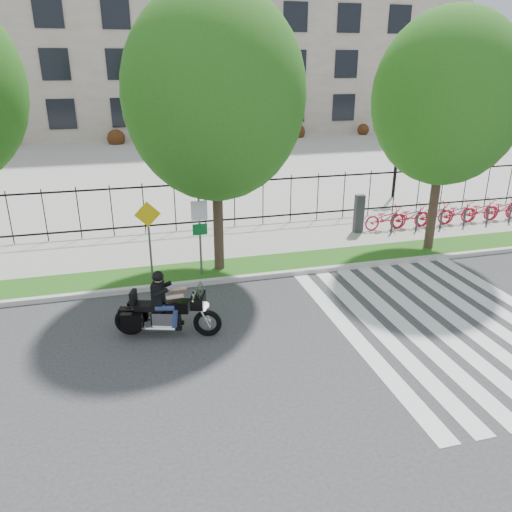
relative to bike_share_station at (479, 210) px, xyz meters
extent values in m
plane|color=#313134|center=(-11.28, -7.20, -0.63)|extent=(120.00, 120.00, 0.00)
cube|color=beige|center=(-11.28, -3.10, -0.55)|extent=(60.00, 0.20, 0.15)
cube|color=#195014|center=(-11.28, -2.25, -0.55)|extent=(60.00, 1.50, 0.15)
cube|color=#A6A49B|center=(-11.28, 0.25, -0.55)|extent=(60.00, 3.50, 0.15)
cube|color=#A6A49B|center=(-11.28, 17.80, -0.58)|extent=(80.00, 34.00, 0.10)
cube|color=gray|center=(-11.28, 37.80, 9.37)|extent=(60.00, 20.00, 20.00)
cylinder|color=black|center=(-1.28, 4.80, 1.37)|extent=(0.14, 0.14, 4.00)
cylinder|color=black|center=(-1.28, 4.80, 3.27)|extent=(0.06, 0.70, 0.70)
sphere|color=white|center=(-1.63, 4.80, 3.37)|extent=(0.36, 0.36, 0.36)
sphere|color=white|center=(-0.93, 4.80, 3.37)|extent=(0.36, 0.36, 0.36)
cylinder|color=#32221B|center=(-11.55, -2.25, 1.42)|extent=(0.32, 0.32, 3.80)
ellipsoid|color=#175112|center=(-11.55, -2.25, 4.92)|extent=(5.34, 5.34, 6.14)
cylinder|color=#32221B|center=(-3.80, -2.25, 1.37)|extent=(0.32, 0.32, 3.70)
ellipsoid|color=#175112|center=(-3.80, -2.25, 4.71)|extent=(4.94, 4.94, 5.68)
cube|color=#2D2D33|center=(-5.53, 0.00, 0.27)|extent=(0.35, 0.25, 1.50)
imported|color=red|center=(-4.33, 0.00, 0.00)|extent=(1.81, 0.63, 0.95)
cylinder|color=#2D2D33|center=(-4.33, -0.50, -0.13)|extent=(0.08, 0.08, 0.70)
imported|color=red|center=(-3.23, 0.00, 0.00)|extent=(1.81, 0.63, 0.95)
cylinder|color=#2D2D33|center=(-3.23, -0.50, -0.13)|extent=(0.08, 0.08, 0.70)
imported|color=red|center=(-2.13, 0.00, 0.00)|extent=(1.81, 0.63, 0.95)
cylinder|color=#2D2D33|center=(-2.13, -0.50, -0.13)|extent=(0.08, 0.08, 0.70)
imported|color=red|center=(-1.03, 0.00, 0.00)|extent=(1.81, 0.63, 0.95)
cylinder|color=#2D2D33|center=(-1.03, -0.50, -0.13)|extent=(0.08, 0.08, 0.70)
imported|color=red|center=(0.07, 0.00, 0.00)|extent=(1.81, 0.63, 0.95)
cylinder|color=#2D2D33|center=(0.07, -0.50, -0.13)|extent=(0.08, 0.08, 0.70)
imported|color=red|center=(1.17, 0.00, 0.00)|extent=(1.81, 0.63, 0.95)
cylinder|color=#2D2D33|center=(1.17, -0.50, -0.13)|extent=(0.08, 0.08, 0.70)
cylinder|color=#59595B|center=(-12.20, -2.60, 0.77)|extent=(0.07, 0.07, 2.50)
cube|color=white|center=(-12.20, -2.64, 1.62)|extent=(0.50, 0.03, 0.60)
cube|color=#0C6626|center=(-12.20, -2.64, 1.02)|extent=(0.45, 0.03, 0.35)
cylinder|color=#59595B|center=(-13.74, -2.60, 0.72)|extent=(0.07, 0.07, 2.40)
cube|color=yellow|center=(-13.74, -2.64, 1.62)|extent=(0.78, 0.03, 0.78)
torus|color=black|center=(-12.62, -6.20, -0.28)|extent=(0.72, 0.35, 0.72)
torus|color=black|center=(-14.51, -5.60, -0.28)|extent=(0.77, 0.38, 0.76)
cube|color=black|center=(-12.82, -6.14, 0.36)|extent=(0.47, 0.64, 0.31)
cube|color=#26262B|center=(-12.75, -6.16, 0.60)|extent=(0.31, 0.54, 0.32)
cube|color=silver|center=(-13.61, -5.89, -0.16)|extent=(0.70, 0.53, 0.42)
cube|color=black|center=(-13.32, -5.98, 0.18)|extent=(0.65, 0.51, 0.27)
cube|color=black|center=(-13.96, -5.78, 0.16)|extent=(0.81, 0.58, 0.15)
cube|color=black|center=(-14.36, -5.65, 0.39)|extent=(0.21, 0.37, 0.35)
cube|color=black|center=(-14.45, -5.95, -0.11)|extent=(0.55, 0.32, 0.42)
cube|color=black|center=(-14.26, -5.35, -0.11)|extent=(0.55, 0.32, 0.42)
cube|color=black|center=(-13.76, -5.84, 0.54)|extent=(0.36, 0.47, 0.54)
sphere|color=tan|center=(-13.73, -5.85, 0.93)|extent=(0.24, 0.24, 0.24)
sphere|color=black|center=(-13.73, -5.85, 0.97)|extent=(0.28, 0.28, 0.28)
camera|label=1|loc=(-14.29, -17.15, 5.80)|focal=35.00mm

